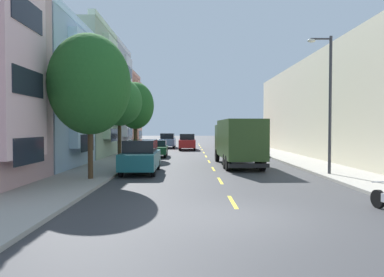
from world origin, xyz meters
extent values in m
plane|color=#38383A|center=(0.00, 30.00, 0.00)|extent=(160.00, 160.00, 0.00)
cube|color=#A39E93|center=(-7.10, 28.00, 0.07)|extent=(3.20, 120.00, 0.14)
cube|color=#A39E93|center=(7.10, 28.00, 0.07)|extent=(3.20, 120.00, 0.14)
cube|color=yellow|center=(0.00, 2.00, 0.00)|extent=(0.14, 2.20, 0.01)
cube|color=yellow|center=(0.00, 7.00, 0.00)|extent=(0.14, 2.20, 0.01)
cube|color=yellow|center=(0.00, 12.00, 0.00)|extent=(0.14, 2.20, 0.01)
cube|color=yellow|center=(0.00, 17.00, 0.00)|extent=(0.14, 2.20, 0.01)
cube|color=yellow|center=(0.00, 22.00, 0.00)|extent=(0.14, 2.20, 0.01)
cube|color=yellow|center=(0.00, 27.00, 0.00)|extent=(0.14, 2.20, 0.01)
cube|color=yellow|center=(0.00, 32.00, 0.00)|extent=(0.14, 2.20, 0.01)
cube|color=yellow|center=(0.00, 37.00, 0.00)|extent=(0.14, 2.20, 0.01)
cube|color=yellow|center=(0.00, 42.00, 0.00)|extent=(0.14, 2.20, 0.01)
cube|color=yellow|center=(0.00, 47.00, 0.00)|extent=(0.14, 2.20, 0.01)
cube|color=#FECACA|center=(-8.42, 4.16, 5.05)|extent=(0.55, 3.58, 7.30)
cube|color=#1E232D|center=(-8.13, 4.16, 1.68)|extent=(0.04, 2.72, 1.10)
cube|color=#1E232D|center=(-8.13, 4.16, 4.49)|extent=(0.04, 2.72, 1.10)
cube|color=#1E232D|center=(-8.13, 4.16, 7.30)|extent=(0.04, 2.72, 1.10)
cube|color=#CAE7FE|center=(-8.95, 12.32, 9.51)|extent=(0.60, 7.96, 0.44)
cube|color=#CAE7FE|center=(-8.42, 12.32, 5.02)|extent=(0.55, 3.58, 7.25)
cube|color=#1E232D|center=(-8.13, 12.32, 1.67)|extent=(0.04, 2.72, 1.10)
cube|color=#1E232D|center=(-8.13, 12.32, 4.46)|extent=(0.04, 2.72, 1.10)
cube|color=#1E232D|center=(-8.13, 12.32, 7.25)|extent=(0.04, 2.72, 1.10)
cube|color=#99AD8E|center=(-15.47, 20.48, 5.62)|extent=(13.54, 7.96, 11.24)
cube|color=beige|center=(-8.95, 20.48, 11.46)|extent=(0.60, 7.96, 0.44)
cube|color=beige|center=(-8.42, 20.48, 6.07)|extent=(0.55, 3.58, 8.76)
cube|color=#1E232D|center=(-8.13, 20.48, 2.02)|extent=(0.04, 2.72, 1.10)
cube|color=#1E232D|center=(-8.13, 20.48, 5.39)|extent=(0.04, 2.72, 1.10)
cube|color=#1E232D|center=(-8.13, 20.48, 8.76)|extent=(0.04, 2.72, 1.10)
cube|color=#A8A8AD|center=(-13.76, 28.65, 5.65)|extent=(10.11, 7.96, 11.30)
cube|color=silver|center=(-8.95, 28.65, 11.52)|extent=(0.60, 7.96, 0.44)
cube|color=silver|center=(-8.42, 28.65, 6.10)|extent=(0.55, 3.58, 8.81)
cube|color=#1E232D|center=(-8.13, 28.65, 2.03)|extent=(0.04, 2.72, 1.10)
cube|color=#1E232D|center=(-8.13, 28.65, 5.42)|extent=(0.04, 2.72, 1.10)
cube|color=#1E232D|center=(-8.13, 28.65, 8.81)|extent=(0.04, 2.72, 1.10)
cube|color=#B27560|center=(-14.05, 36.81, 4.78)|extent=(10.70, 7.96, 9.55)
cube|color=#E19B83|center=(-8.95, 36.81, 9.77)|extent=(0.60, 7.96, 0.44)
cube|color=#E19B83|center=(-8.42, 36.81, 5.16)|extent=(0.55, 3.58, 7.45)
cube|color=#1E232D|center=(-8.13, 36.81, 1.72)|extent=(0.04, 2.72, 1.10)
cube|color=#1E232D|center=(-8.13, 36.81, 4.58)|extent=(0.04, 2.72, 1.10)
cube|color=#1E232D|center=(-8.13, 36.81, 7.45)|extent=(0.04, 2.72, 1.10)
cube|color=beige|center=(13.70, 20.00, 4.41)|extent=(10.00, 36.00, 8.82)
cylinder|color=#47331E|center=(-6.40, 6.86, 1.53)|extent=(0.25, 0.25, 2.78)
ellipsoid|color=#235B23|center=(-6.40, 6.86, 4.76)|extent=(3.98, 3.98, 4.91)
cylinder|color=#47331E|center=(-6.40, 14.04, 1.67)|extent=(0.25, 0.25, 3.06)
ellipsoid|color=#2D6B2D|center=(-6.40, 14.04, 4.45)|extent=(3.16, 3.16, 3.34)
cylinder|color=#47331E|center=(-6.40, 21.22, 1.60)|extent=(0.32, 0.32, 2.93)
ellipsoid|color=#235B23|center=(-6.40, 21.22, 4.65)|extent=(3.34, 3.34, 4.21)
cylinder|color=#38383D|center=(6.10, 8.62, 3.86)|extent=(0.16, 0.16, 7.44)
cylinder|color=#38383D|center=(5.55, 8.62, 7.43)|extent=(1.10, 0.10, 0.10)
ellipsoid|color=silver|center=(5.05, 8.62, 7.33)|extent=(0.44, 0.28, 0.20)
cube|color=#2D471E|center=(1.83, 12.85, 1.92)|extent=(2.59, 6.10, 2.51)
cube|color=#2D471E|center=(1.70, 17.01, 1.76)|extent=(2.36, 1.97, 2.20)
cube|color=black|center=(1.67, 17.91, 2.24)|extent=(2.02, 0.14, 0.97)
cube|color=black|center=(1.93, 9.92, 0.43)|extent=(2.40, 0.24, 0.24)
cylinder|color=black|center=(2.76, 17.09, 0.48)|extent=(0.31, 0.97, 0.96)
cylinder|color=black|center=(0.64, 17.02, 0.48)|extent=(0.31, 0.97, 0.96)
cylinder|color=black|center=(2.95, 11.07, 0.48)|extent=(0.31, 0.97, 0.96)
cylinder|color=black|center=(0.83, 11.01, 0.48)|extent=(0.31, 0.97, 0.96)
cylinder|color=black|center=(2.92, 12.17, 0.48)|extent=(0.31, 0.97, 0.96)
cylinder|color=black|center=(0.80, 12.10, 0.48)|extent=(0.31, 0.97, 0.96)
cube|color=maroon|center=(4.33, 31.43, 0.78)|extent=(2.03, 4.83, 0.90)
cube|color=black|center=(4.33, 31.43, 1.58)|extent=(1.76, 2.81, 0.70)
cylinder|color=black|center=(5.17, 33.08, 0.33)|extent=(0.23, 0.66, 0.66)
cylinder|color=black|center=(3.44, 33.05, 0.33)|extent=(0.23, 0.66, 0.66)
cylinder|color=black|center=(5.22, 29.81, 0.33)|extent=(0.23, 0.66, 0.66)
cylinder|color=black|center=(3.49, 29.79, 0.33)|extent=(0.23, 0.66, 0.66)
cube|color=navy|center=(4.41, 23.04, 0.63)|extent=(1.85, 4.52, 0.60)
cube|color=black|center=(4.41, 22.81, 1.18)|extent=(1.61, 2.18, 0.50)
cylinder|color=black|center=(5.22, 24.56, 0.33)|extent=(0.23, 0.66, 0.66)
cylinder|color=black|center=(3.64, 24.58, 0.33)|extent=(0.23, 0.66, 0.66)
cylinder|color=black|center=(5.19, 21.50, 0.33)|extent=(0.23, 0.66, 0.66)
cylinder|color=black|center=(3.61, 21.52, 0.33)|extent=(0.23, 0.66, 0.66)
cube|color=orange|center=(4.30, 38.13, 0.73)|extent=(2.15, 5.36, 0.80)
cube|color=black|center=(4.33, 39.30, 1.43)|extent=(1.80, 1.64, 0.60)
cylinder|color=black|center=(5.24, 39.91, 0.33)|extent=(0.24, 0.67, 0.66)
cylinder|color=black|center=(3.46, 39.96, 0.33)|extent=(0.24, 0.67, 0.66)
cylinder|color=black|center=(5.13, 36.30, 0.33)|extent=(0.24, 0.67, 0.66)
cylinder|color=black|center=(3.35, 36.35, 0.33)|extent=(0.24, 0.67, 0.66)
cube|color=tan|center=(4.29, 46.09, 0.64)|extent=(1.86, 4.72, 0.62)
cube|color=black|center=(4.29, 45.71, 1.23)|extent=(1.63, 2.83, 0.55)
cylinder|color=black|center=(5.07, 47.69, 0.33)|extent=(0.23, 0.66, 0.66)
cylinder|color=black|center=(3.47, 47.68, 0.33)|extent=(0.23, 0.66, 0.66)
cylinder|color=black|center=(5.10, 44.50, 0.33)|extent=(0.23, 0.66, 0.66)
cylinder|color=black|center=(3.50, 44.48, 0.33)|extent=(0.23, 0.66, 0.66)
cube|color=#195B60|center=(-4.37, 10.05, 0.78)|extent=(2.00, 4.82, 0.90)
cube|color=black|center=(-4.37, 10.05, 1.58)|extent=(1.75, 2.80, 0.70)
cylinder|color=black|center=(-5.22, 8.41, 0.33)|extent=(0.23, 0.66, 0.66)
cylinder|color=black|center=(-3.49, 8.43, 0.33)|extent=(0.23, 0.66, 0.66)
cylinder|color=black|center=(-5.25, 11.68, 0.33)|extent=(0.23, 0.66, 0.66)
cylinder|color=black|center=(-3.52, 11.69, 0.33)|extent=(0.23, 0.66, 0.66)
cube|color=#194C28|center=(-4.45, 21.44, 0.64)|extent=(1.82, 4.04, 0.62)
cube|color=black|center=(-4.46, 21.92, 1.23)|extent=(1.57, 1.71, 0.55)
cylinder|color=black|center=(-5.18, 20.06, 0.33)|extent=(0.23, 0.66, 0.66)
cylinder|color=black|center=(-3.66, 20.10, 0.33)|extent=(0.23, 0.66, 0.66)
cylinder|color=black|center=(-5.23, 22.78, 0.33)|extent=(0.23, 0.66, 0.66)
cylinder|color=black|center=(-3.71, 22.82, 0.33)|extent=(0.23, 0.66, 0.66)
cube|color=#7A9EC6|center=(-4.42, 35.92, 0.78)|extent=(1.97, 4.81, 0.90)
cube|color=black|center=(-4.42, 35.92, 1.58)|extent=(1.73, 2.79, 0.70)
cylinder|color=black|center=(-5.29, 34.29, 0.33)|extent=(0.22, 0.66, 0.66)
cylinder|color=black|center=(-3.56, 34.28, 0.33)|extent=(0.22, 0.66, 0.66)
cylinder|color=black|center=(-5.28, 37.56, 0.33)|extent=(0.22, 0.66, 0.66)
cylinder|color=black|center=(-3.55, 37.55, 0.33)|extent=(0.22, 0.66, 0.66)
cube|color=#AD1E1E|center=(-1.80, 31.85, 0.78)|extent=(1.95, 4.80, 0.90)
cube|color=black|center=(-1.80, 31.85, 1.58)|extent=(1.72, 2.78, 0.70)
cylinder|color=black|center=(-2.67, 30.22, 0.33)|extent=(0.22, 0.66, 0.66)
cylinder|color=black|center=(-0.94, 30.22, 0.33)|extent=(0.22, 0.66, 0.66)
cylinder|color=black|center=(-2.67, 33.48, 0.33)|extent=(0.22, 0.66, 0.66)
cylinder|color=black|center=(-0.93, 33.48, 0.33)|extent=(0.22, 0.66, 0.66)
cylinder|color=black|center=(4.65, 1.02, 0.30)|extent=(0.22, 0.61, 0.60)
cylinder|color=silver|center=(4.67, 0.91, 0.88)|extent=(0.62, 0.12, 0.03)
camera|label=1|loc=(-1.53, -10.33, 2.62)|focal=32.77mm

